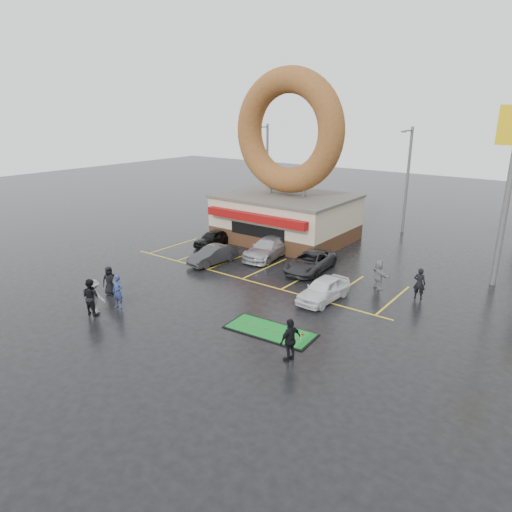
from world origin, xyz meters
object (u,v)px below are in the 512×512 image
Objects in this scene: person_cameraman at (290,340)px; dumpster at (247,223)px; car_dgrey at (213,255)px; car_white at (324,289)px; putting_green at (270,331)px; person_blue at (118,292)px; car_grey at (310,262)px; donut_shop at (287,186)px; car_black at (213,238)px; streetlight_left at (267,167)px; car_silver at (268,248)px; streetlight_mid at (407,178)px.

dumpster is (-15.37, 16.57, -0.33)m from person_cameraman.
car_white is at bearing 0.15° from car_dgrey.
person_blue is at bearing -162.13° from putting_green.
car_grey reaches higher than dumpster.
car_dgrey is 0.82× the size of putting_green.
donut_shop is at bearing 120.94° from putting_green.
car_white is at bearing -24.38° from dumpster.
car_black is at bearing 171.75° from car_grey.
donut_shop is 9.87m from streetlight_left.
car_grey reaches higher than putting_green.
streetlight_mid is at bearing 62.62° from car_silver.
dumpster reaches higher than car_black.
car_grey reaches higher than car_black.
person_blue is 0.41× the size of putting_green.
car_black is 5.33m from car_silver.
car_grey is (3.95, -0.71, -0.07)m from car_silver.
putting_green is at bearing -85.81° from streetlight_mid.
car_silver is 8.31m from dumpster.
car_black is 1.83× the size of person_cameraman.
car_black is 0.94× the size of car_dgrey.
car_silver reaches higher than car_dgrey.
putting_green is at bearing -53.78° from streetlight_left.
streetlight_left is at bearing 119.39° from car_dgrey.
person_blue reaches higher than putting_green.
donut_shop is at bearing 130.38° from car_grey.
person_cameraman is 1.09× the size of dumpster.
car_black is at bearing 102.57° from person_blue.
car_black is at bearing 176.23° from car_silver.
streetlight_mid reaches higher than car_black.
donut_shop is 6.47m from car_silver.
streetlight_left is 1.92× the size of car_grey.
streetlight_left is 14.04m from streetlight_mid.
car_white reaches higher than car_grey.
donut_shop is 2.88× the size of car_grey.
car_dgrey is 4.14m from car_silver.
person_cameraman is (9.11, -11.11, 0.26)m from car_silver.
car_dgrey is at bearing -93.69° from donut_shop.
streetlight_mid is 14.31m from dumpster.
streetlight_left is 25.42m from person_blue.
car_dgrey is at bearing 90.37° from person_blue.
dumpster is at bearing 146.13° from car_white.
car_dgrey is 2.03× the size of person_blue.
streetlight_mid is at bearing 94.19° from putting_green.
streetlight_mid reaches higher than car_silver.
streetlight_left is 1.81× the size of car_silver.
person_blue reaches higher than car_dgrey.
car_white is (12.39, -4.36, 0.06)m from car_black.
streetlight_left reaches higher than car_dgrey.
putting_green is (-0.19, -4.94, -0.63)m from car_white.
car_dgrey is (6.46, -15.36, -4.16)m from streetlight_left.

